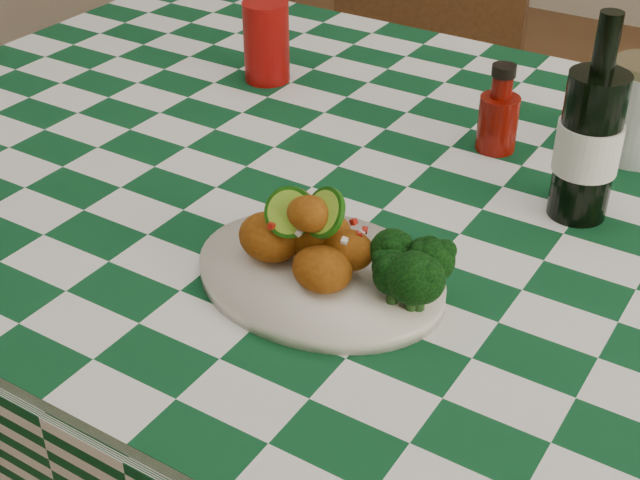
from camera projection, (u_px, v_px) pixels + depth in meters
The scene contains 8 objects.
dining_table at pixel (393, 412), 1.35m from camera, with size 1.66×1.06×0.79m, color #0B3F1F, non-canonical shape.
plate at pixel (320, 276), 0.95m from camera, with size 0.28×0.22×0.02m, color silver, non-canonical shape.
fried_chicken_pile at pixel (314, 233), 0.93m from camera, with size 0.14×0.10×0.09m, color #8F4B0D, non-canonical shape.
broccoli_side at pixel (408, 268), 0.90m from camera, with size 0.08×0.08×0.06m, color black, non-canonical shape.
red_tumbler at pixel (266, 42), 1.38m from camera, with size 0.07×0.07×0.12m, color #9A0A08.
ketchup_bottle at pixel (499, 108), 1.18m from camera, with size 0.05×0.05×0.12m, color #690B05, non-canonical shape.
beer_bottle at pixel (593, 119), 1.01m from camera, with size 0.08×0.08×0.25m, color black, non-canonical shape.
wooden_chair_left at pixel (396, 120), 1.98m from camera, with size 0.44×0.47×0.97m, color #472814, non-canonical shape.
Camera 1 is at (0.43, -0.89, 1.35)m, focal length 50.00 mm.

